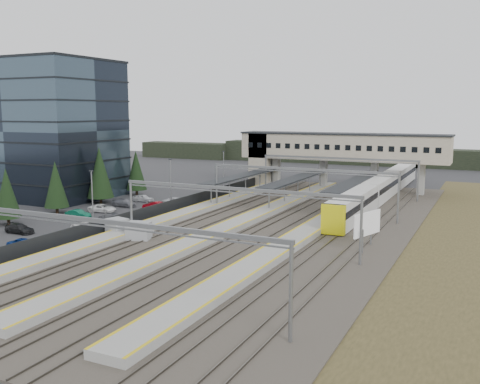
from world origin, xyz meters
The scene contains 15 objects.
ground centered at (0.00, 0.00, 0.00)m, with size 220.00×220.00×0.00m, color #2B2B2D.
office_building centered at (-36.00, 12.00, 12.19)m, with size 24.30×18.30×24.30m.
conifer_row centered at (-22.00, -3.86, 4.84)m, with size 4.42×49.82×9.50m.
car_park centered at (-13.32, -6.30, 0.62)m, with size 10.59×44.57×1.29m.
lampposts centered at (-8.00, 1.25, 4.34)m, with size 0.50×53.25×8.07m.
fence centered at (-6.50, 5.00, 1.00)m, with size 0.08×90.00×2.00m.
relay_cabin_near centered at (-0.40, -8.78, 1.15)m, with size 3.21×2.73×2.29m.
relay_cabin_far centered at (-4.22, -8.00, 1.11)m, with size 2.91×2.63×2.23m.
rail_corridor centered at (9.34, 5.00, 0.29)m, with size 34.00×90.00×0.92m.
canopies centered at (7.00, 27.00, 3.92)m, with size 23.10×30.00×3.28m.
footbridge centered at (7.70, 42.00, 7.93)m, with size 40.40×6.40×11.20m.
gantries centered at (12.00, 3.00, 6.00)m, with size 28.40×62.28×7.17m.
train centered at (20.00, 33.77, 2.12)m, with size 2.97×62.02×3.74m.
billboard centered at (25.21, -1.44, 2.89)m, with size 1.80×5.07×4.37m.
treeline_far centered at (23.81, 92.28, 2.95)m, with size 170.00×19.00×7.00m.
Camera 1 is at (37.58, -59.84, 15.45)m, focal length 40.00 mm.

